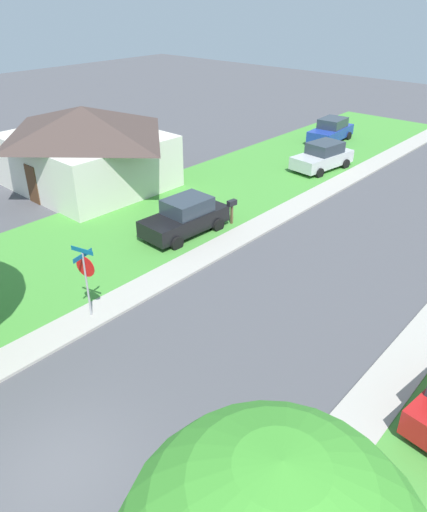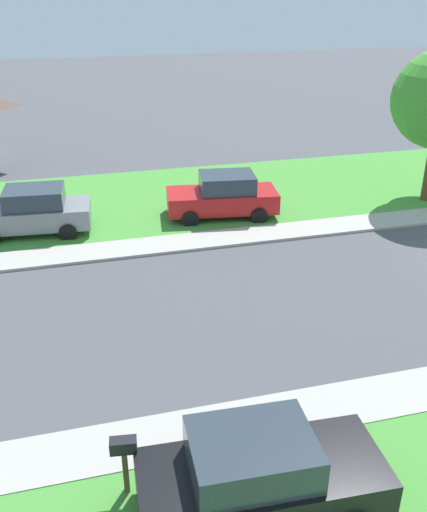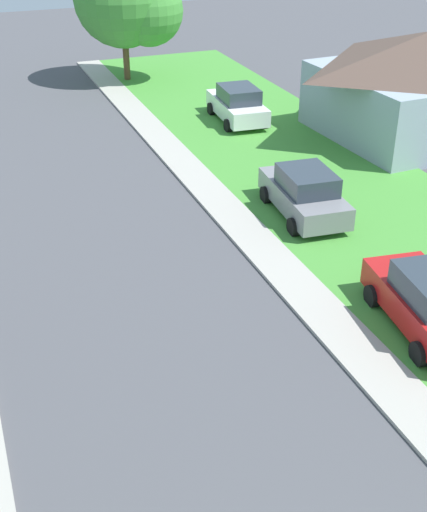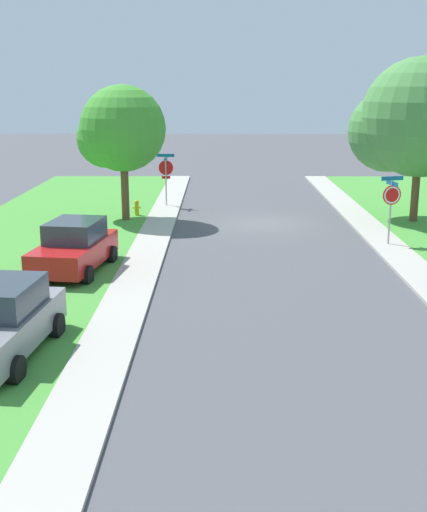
# 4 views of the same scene
# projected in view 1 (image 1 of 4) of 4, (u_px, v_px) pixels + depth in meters

# --- Properties ---
(ground_plane) EXTENTS (120.00, 120.00, 0.00)m
(ground_plane) POSITION_uv_depth(u_px,v_px,m) (61.00, 472.00, 11.88)
(ground_plane) COLOR #4C4C51
(sidewalk_west) EXTENTS (1.40, 56.00, 0.10)m
(sidewalk_west) POSITION_uv_depth(u_px,v_px,m) (229.00, 242.00, 22.47)
(sidewalk_west) COLOR #ADA89E
(sidewalk_west) RESTS_ON ground
(lawn_west) EXTENTS (8.00, 56.00, 0.08)m
(lawn_west) POSITION_uv_depth(u_px,v_px,m) (158.00, 215.00, 25.19)
(lawn_west) COLOR #479338
(lawn_west) RESTS_ON ground
(stop_sign_far_corner) EXTENTS (0.90, 0.90, 2.77)m
(stop_sign_far_corner) POSITION_uv_depth(u_px,v_px,m) (86.00, 271.00, 16.59)
(stop_sign_far_corner) COLOR #9E9EA3
(stop_sign_far_corner) RESTS_ON ground
(car_black_driveway_right) EXTENTS (2.20, 4.38, 1.76)m
(car_black_driveway_right) POSITION_uv_depth(u_px,v_px,m) (185.00, 217.00, 22.94)
(car_black_driveway_right) COLOR black
(car_black_driveway_right) RESTS_ON ground
(car_blue_near_corner) EXTENTS (2.26, 4.41, 1.76)m
(car_blue_near_corner) POSITION_uv_depth(u_px,v_px,m) (331.00, 131.00, 36.73)
(car_blue_near_corner) COLOR #1E389E
(car_blue_near_corner) RESTS_ON ground
(car_silver_far_down_street) EXTENTS (2.46, 4.50, 1.76)m
(car_silver_far_down_street) POSITION_uv_depth(u_px,v_px,m) (323.00, 156.00, 31.11)
(car_silver_far_down_street) COLOR silver
(car_silver_far_down_street) RESTS_ON ground
(house_left_setback) EXTENTS (9.14, 7.96, 4.60)m
(house_left_setback) POSITION_uv_depth(u_px,v_px,m) (86.00, 146.00, 27.91)
(house_left_setback) COLOR silver
(house_left_setback) RESTS_ON ground
(mailbox) EXTENTS (0.30, 0.51, 1.31)m
(mailbox) POSITION_uv_depth(u_px,v_px,m) (232.00, 206.00, 23.74)
(mailbox) COLOR brown
(mailbox) RESTS_ON ground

